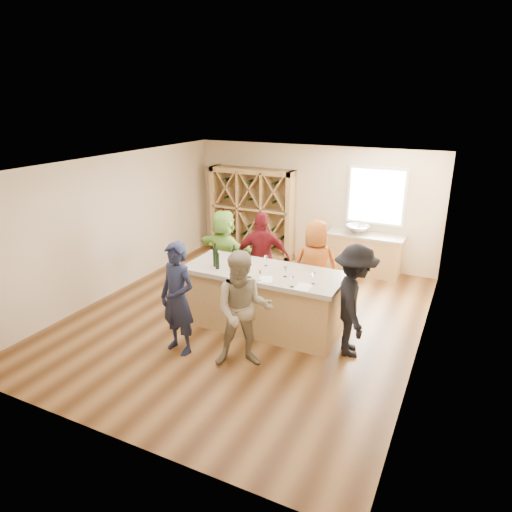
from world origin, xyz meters
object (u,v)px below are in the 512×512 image
at_px(wine_bottle_d, 240,262).
at_px(person_near_left, 178,299).
at_px(tasting_counter_base, 263,301).
at_px(person_far_right, 315,267).
at_px(wine_rack, 252,212).
at_px(wine_bottle_a, 215,257).
at_px(person_far_left, 224,251).
at_px(wine_bottle_b, 217,261).
at_px(person_far_mid, 262,258).
at_px(person_near_right, 243,310).
at_px(sink, 358,229).
at_px(person_server, 354,301).
at_px(wine_bottle_c, 234,259).

relative_size(wine_bottle_d, person_near_left, 0.16).
relative_size(tasting_counter_base, person_far_right, 1.47).
distance_m(wine_rack, wine_bottle_a, 3.84).
bearing_deg(wine_bottle_a, person_far_left, 114.04).
distance_m(wine_bottle_a, wine_bottle_b, 0.14).
bearing_deg(wine_bottle_b, person_far_mid, 79.15).
distance_m(wine_bottle_a, person_far_left, 1.49).
bearing_deg(person_far_left, wine_bottle_d, 143.29).
distance_m(wine_bottle_d, person_near_left, 1.26).
height_order(person_near_right, person_far_right, person_near_right).
distance_m(person_far_mid, person_far_left, 0.94).
xyz_separation_m(person_far_right, person_far_left, (-2.00, 0.12, -0.02)).
xyz_separation_m(wine_rack, person_near_left, (1.07, -4.76, -0.19)).
xyz_separation_m(sink, wine_bottle_a, (-1.59, -3.60, 0.23)).
xyz_separation_m(tasting_counter_base, person_far_mid, (-0.49, 0.98, 0.41)).
bearing_deg(wine_bottle_a, person_near_left, -92.05).
height_order(person_far_mid, person_far_right, person_far_mid).
bearing_deg(tasting_counter_base, sink, 77.48).
height_order(wine_bottle_d, person_far_left, person_far_left).
bearing_deg(person_far_mid, person_near_left, 59.55).
relative_size(wine_bottle_b, person_server, 0.15).
bearing_deg(wine_bottle_b, wine_bottle_c, 35.89).
bearing_deg(person_near_left, wine_bottle_b, 93.52).
xyz_separation_m(wine_rack, person_far_left, (0.53, -2.35, -0.24)).
bearing_deg(person_near_right, tasting_counter_base, 74.39).
bearing_deg(person_server, person_near_left, 95.26).
xyz_separation_m(wine_rack, wine_bottle_d, (1.58, -3.65, 0.12)).
bearing_deg(person_far_left, wine_bottle_a, 128.34).
xyz_separation_m(wine_bottle_b, wine_bottle_c, (0.23, 0.17, 0.03)).
xyz_separation_m(tasting_counter_base, person_near_right, (0.23, -1.19, 0.40)).
relative_size(person_server, person_far_left, 1.04).
xyz_separation_m(sink, wine_bottle_d, (-1.12, -3.58, 0.21)).
relative_size(person_far_mid, person_far_right, 1.02).
bearing_deg(wine_bottle_b, sink, 68.08).
relative_size(wine_bottle_a, wine_bottle_c, 1.00).
bearing_deg(wine_bottle_d, wine_bottle_a, -177.40).
relative_size(wine_rack, wine_bottle_b, 7.96).
distance_m(sink, person_far_mid, 2.73).
xyz_separation_m(wine_rack, person_far_mid, (1.45, -2.50, -0.19)).
bearing_deg(person_near_left, wine_bottle_a, 99.35).
bearing_deg(person_far_right, person_near_right, 58.91).
relative_size(wine_bottle_a, person_near_right, 0.18).
height_order(wine_rack, person_far_mid, wine_rack).
xyz_separation_m(wine_bottle_a, person_far_left, (-0.59, 1.32, -0.38)).
height_order(wine_rack, person_server, wine_rack).
bearing_deg(wine_bottle_c, person_far_right, 46.17).
height_order(person_near_left, person_near_right, person_near_left).
bearing_deg(wine_bottle_d, person_server, 0.40).
bearing_deg(person_far_left, tasting_counter_base, 155.83).
distance_m(sink, tasting_counter_base, 3.53).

